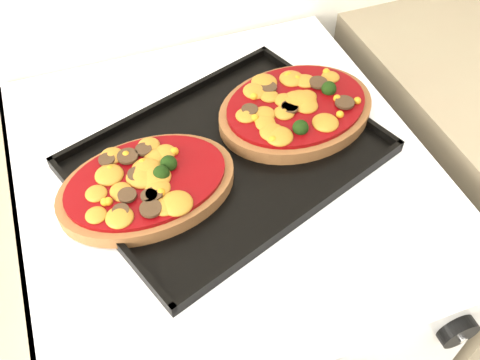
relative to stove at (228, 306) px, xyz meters
name	(u,v)px	position (x,y,z in m)	size (l,w,h in m)	color
stove	(228,306)	(0.00, 0.00, 0.00)	(0.60, 0.60, 0.91)	white
knob_right	(458,331)	(0.19, -0.33, 0.40)	(0.05, 0.05, 0.02)	black
baking_tray	(228,155)	(0.01, 0.00, 0.47)	(0.41, 0.31, 0.02)	black
pizza_left	(147,184)	(-0.12, -0.03, 0.48)	(0.24, 0.17, 0.04)	#965E33
pizza_right	(296,108)	(0.13, 0.04, 0.48)	(0.25, 0.19, 0.04)	#965E33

